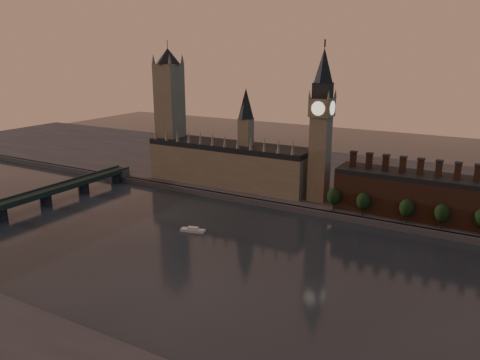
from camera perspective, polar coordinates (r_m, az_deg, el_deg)
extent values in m
plane|color=black|center=(241.94, -2.19, -9.98)|extent=(900.00, 900.00, 0.00)
cube|color=#49494E|center=(315.53, 6.45, -3.47)|extent=(900.00, 4.00, 4.00)
cube|color=#49494E|center=(396.49, 11.63, 0.26)|extent=(900.00, 180.00, 4.00)
cube|color=#7B6E57|center=(360.88, -1.39, 1.70)|extent=(130.00, 30.00, 28.00)
cube|color=black|center=(357.40, -1.40, 4.19)|extent=(130.00, 30.00, 4.00)
cube|color=#7B6E57|center=(348.19, 0.71, 5.57)|extent=(9.00, 9.00, 24.00)
cone|color=black|center=(344.98, 0.72, 9.33)|extent=(12.00, 12.00, 22.00)
cone|color=#7B6E57|center=(378.71, -10.23, 5.67)|extent=(2.60, 2.60, 10.00)
cone|color=#7B6E57|center=(372.01, -8.95, 5.55)|extent=(2.60, 2.60, 10.00)
cone|color=#7B6E57|center=(365.50, -7.63, 5.43)|extent=(2.60, 2.60, 10.00)
cone|color=#7B6E57|center=(359.19, -6.25, 5.29)|extent=(2.60, 2.60, 10.00)
cone|color=#7B6E57|center=(353.10, -4.83, 5.16)|extent=(2.60, 2.60, 10.00)
cone|color=#7B6E57|center=(347.23, -3.37, 5.01)|extent=(2.60, 2.60, 10.00)
cone|color=#7B6E57|center=(341.59, -1.85, 4.85)|extent=(2.60, 2.60, 10.00)
cone|color=#7B6E57|center=(336.21, -0.29, 4.69)|extent=(2.60, 2.60, 10.00)
cone|color=#7B6E57|center=(331.08, 1.33, 4.52)|extent=(2.60, 2.60, 10.00)
cone|color=#7B6E57|center=(326.23, 2.99, 4.33)|extent=(2.60, 2.60, 10.00)
cone|color=#7B6E57|center=(321.66, 4.70, 4.14)|extent=(2.60, 2.60, 10.00)
cone|color=#7B6E57|center=(317.39, 6.46, 3.94)|extent=(2.60, 2.60, 10.00)
cube|color=#7B6E57|center=(385.73, -8.49, 7.12)|extent=(18.00, 18.00, 90.00)
cone|color=black|center=(381.82, -8.81, 14.71)|extent=(24.00, 24.00, 12.00)
cylinder|color=#232326|center=(381.80, -8.84, 15.61)|extent=(0.50, 0.50, 12.00)
cone|color=#7B6E57|center=(380.66, -10.54, 14.33)|extent=(3.00, 3.00, 8.00)
cone|color=#7B6E57|center=(370.61, -8.58, 14.39)|extent=(3.00, 3.00, 8.00)
cone|color=#7B6E57|center=(393.08, -9.00, 14.43)|extent=(3.00, 3.00, 8.00)
cone|color=#7B6E57|center=(383.36, -7.06, 14.48)|extent=(3.00, 3.00, 8.00)
cube|color=#7B6E57|center=(321.55, 9.67, 2.51)|extent=(12.00, 12.00, 58.00)
cube|color=#7B6E57|center=(315.68, 9.96, 8.71)|extent=(14.00, 14.00, 12.00)
cube|color=#232326|center=(314.62, 10.06, 10.70)|extent=(11.00, 11.00, 10.00)
cone|color=black|center=(313.76, 10.20, 13.61)|extent=(13.00, 13.00, 22.00)
cylinder|color=#232326|center=(313.66, 10.32, 16.07)|extent=(1.00, 1.00, 5.00)
cylinder|color=beige|center=(308.96, 9.50, 8.59)|extent=(9.00, 0.50, 9.00)
cylinder|color=beige|center=(322.42, 10.41, 8.83)|extent=(9.00, 0.50, 9.00)
cylinder|color=beige|center=(318.17, 8.73, 8.82)|extent=(0.50, 9.00, 9.00)
cylinder|color=beige|center=(313.34, 11.21, 8.60)|extent=(0.50, 9.00, 9.00)
cone|color=#7B6E57|center=(310.99, 8.48, 10.34)|extent=(2.00, 2.00, 6.00)
cone|color=#7B6E57|center=(306.53, 10.78, 10.17)|extent=(2.00, 2.00, 6.00)
cone|color=#7B6E57|center=(323.09, 9.34, 10.50)|extent=(2.00, 2.00, 6.00)
cone|color=#7B6E57|center=(318.80, 11.56, 10.33)|extent=(2.00, 2.00, 6.00)
cube|color=#502F1E|center=(310.12, 21.75, -2.13)|extent=(110.00, 25.00, 24.00)
cube|color=black|center=(306.56, 22.00, 0.28)|extent=(110.00, 25.00, 3.00)
cube|color=#502F1E|center=(314.17, 13.63, 2.46)|extent=(3.50, 3.50, 9.00)
cube|color=#232326|center=(313.12, 13.69, 3.35)|extent=(4.20, 4.20, 1.00)
cube|color=#502F1E|center=(311.58, 15.47, 2.22)|extent=(3.50, 3.50, 9.00)
cube|color=#232326|center=(310.52, 15.54, 3.12)|extent=(4.20, 4.20, 1.00)
cube|color=#502F1E|center=(309.32, 17.34, 1.98)|extent=(3.50, 3.50, 9.00)
cube|color=#232326|center=(308.25, 17.41, 2.89)|extent=(4.20, 4.20, 1.00)
cube|color=#502F1E|center=(307.40, 19.23, 1.74)|extent=(3.50, 3.50, 9.00)
cube|color=#232326|center=(306.32, 19.31, 2.65)|extent=(4.20, 4.20, 1.00)
cube|color=#502F1E|center=(305.82, 21.15, 1.49)|extent=(3.50, 3.50, 9.00)
cube|color=#232326|center=(304.74, 21.24, 2.40)|extent=(4.20, 4.20, 1.00)
cube|color=#502F1E|center=(304.59, 23.08, 1.24)|extent=(3.50, 3.50, 9.00)
cube|color=#232326|center=(303.51, 23.18, 2.15)|extent=(4.20, 4.20, 1.00)
cube|color=#502F1E|center=(303.72, 25.02, 0.98)|extent=(3.50, 3.50, 9.00)
cube|color=#232326|center=(302.63, 25.13, 1.90)|extent=(4.20, 4.20, 1.00)
cube|color=#502F1E|center=(303.20, 26.97, 0.72)|extent=(3.50, 3.50, 9.00)
cube|color=#232326|center=(302.11, 27.09, 1.64)|extent=(4.20, 4.20, 1.00)
cylinder|color=black|center=(308.53, 11.31, -3.15)|extent=(0.80, 0.80, 6.00)
ellipsoid|color=black|center=(306.55, 11.37, -1.99)|extent=(8.60, 8.60, 10.75)
cylinder|color=black|center=(303.42, 14.70, -3.68)|extent=(0.80, 0.80, 6.00)
ellipsoid|color=black|center=(301.40, 14.78, -2.51)|extent=(8.60, 8.60, 10.75)
cylinder|color=black|center=(298.59, 19.54, -4.40)|extent=(0.80, 0.80, 6.00)
ellipsoid|color=black|center=(296.54, 19.65, -3.21)|extent=(8.60, 8.60, 10.75)
cylinder|color=black|center=(296.48, 23.24, -4.92)|extent=(0.80, 0.80, 6.00)
ellipsoid|color=black|center=(294.42, 23.37, -3.73)|extent=(8.60, 8.60, 10.75)
cylinder|color=black|center=(296.97, 27.23, -5.37)|extent=(0.80, 0.80, 6.00)
cube|color=#1B2924|center=(338.92, -25.60, -2.36)|extent=(12.00, 200.00, 2.50)
cube|color=#1B2924|center=(342.81, -26.17, -1.90)|extent=(1.00, 200.00, 1.30)
cube|color=#1B2924|center=(334.00, -25.09, -2.20)|extent=(1.00, 200.00, 1.30)
cube|color=#49494E|center=(398.14, -14.45, 0.89)|extent=(14.00, 8.00, 6.00)
cylinder|color=#232326|center=(334.19, -27.16, -3.72)|extent=(8.00, 8.00, 7.75)
cylinder|color=#232326|center=(352.53, -22.61, -2.24)|extent=(8.00, 8.00, 7.75)
cylinder|color=#232326|center=(373.07, -18.54, -0.90)|extent=(8.00, 8.00, 7.75)
cylinder|color=#232326|center=(395.48, -14.92, 0.29)|extent=(8.00, 8.00, 7.75)
cube|color=silver|center=(280.92, -5.76, -6.13)|extent=(15.30, 7.40, 1.68)
cube|color=silver|center=(280.39, -5.77, -5.85)|extent=(6.86, 4.49, 1.26)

